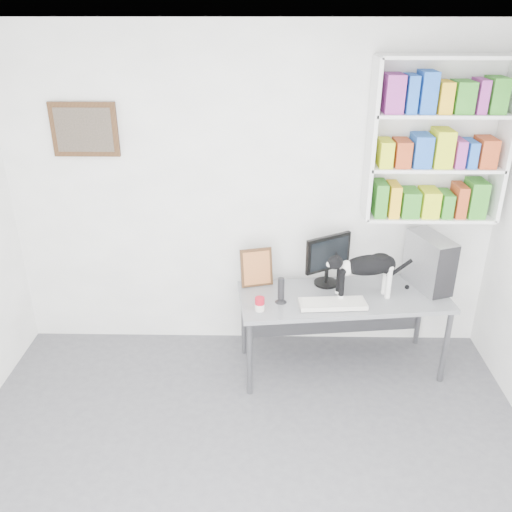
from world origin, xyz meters
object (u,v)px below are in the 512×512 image
object	(u,v)px
leaning_print	(256,267)
cat	(366,276)
soup_can	(260,304)
pc_tower	(429,262)
monitor	(327,260)
desk	(341,332)
keyboard	(333,303)
speaker	(281,290)
bookshelf	(438,141)

from	to	relation	value
leaning_print	cat	size ratio (longest dim) A/B	0.52
soup_can	pc_tower	bearing A→B (deg)	16.83
monitor	desk	bearing A→B (deg)	-87.29
pc_tower	leaning_print	bearing A→B (deg)	159.88
monitor	leaning_print	world-z (taller)	monitor
keyboard	desk	bearing A→B (deg)	53.12
pc_tower	soup_can	world-z (taller)	pc_tower
monitor	cat	distance (m)	0.36
keyboard	speaker	size ratio (longest dim) A/B	2.38
desk	pc_tower	xyz separation A→B (m)	(0.69, 0.16, 0.56)
bookshelf	pc_tower	distance (m)	0.95
keyboard	speaker	distance (m)	0.41
desk	bookshelf	bearing A→B (deg)	17.19
monitor	keyboard	bearing A→B (deg)	-118.06
keyboard	leaning_print	distance (m)	0.69
monitor	soup_can	size ratio (longest dim) A/B	4.11
pc_tower	speaker	xyz separation A→B (m)	(-1.19, -0.28, -0.11)
monitor	speaker	distance (m)	0.50
monitor	cat	bearing A→B (deg)	-69.63
monitor	leaning_print	size ratio (longest dim) A/B	1.36
soup_can	cat	distance (m)	0.86
desk	speaker	world-z (taller)	speaker
bookshelf	pc_tower	xyz separation A→B (m)	(0.03, -0.13, -0.94)
leaning_print	keyboard	bearing A→B (deg)	-44.48
pc_tower	monitor	bearing A→B (deg)	158.27
bookshelf	soup_can	bearing A→B (deg)	-157.79
monitor	speaker	world-z (taller)	monitor
bookshelf	desk	bearing A→B (deg)	-156.06
desk	cat	world-z (taller)	cat
monitor	soup_can	bearing A→B (deg)	-171.67
bookshelf	pc_tower	world-z (taller)	bookshelf
pc_tower	leaning_print	world-z (taller)	pc_tower
pc_tower	speaker	world-z (taller)	pc_tower
monitor	soup_can	xyz separation A→B (m)	(-0.54, -0.44, -0.17)
keyboard	monitor	bearing A→B (deg)	88.05
monitor	leaning_print	bearing A→B (deg)	151.63
pc_tower	leaning_print	size ratio (longest dim) A/B	1.36
monitor	pc_tower	bearing A→B (deg)	-32.27
keyboard	bookshelf	bearing A→B (deg)	26.66
desk	soup_can	bearing A→B (deg)	-166.32
keyboard	pc_tower	distance (m)	0.89
desk	monitor	distance (m)	0.61
leaning_print	soup_can	distance (m)	0.43
speaker	soup_can	xyz separation A→B (m)	(-0.16, -0.13, -0.05)
bookshelf	keyboard	xyz separation A→B (m)	(-0.77, -0.46, -1.14)
leaning_print	cat	xyz separation A→B (m)	(0.85, -0.21, 0.03)
leaning_print	cat	bearing A→B (deg)	-28.35
cat	soup_can	bearing A→B (deg)	-176.70
pc_tower	speaker	size ratio (longest dim) A/B	2.06
desk	speaker	size ratio (longest dim) A/B	7.70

